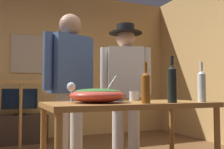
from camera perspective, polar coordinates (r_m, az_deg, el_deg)
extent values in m
cube|color=tan|center=(5.01, -15.49, 2.51)|extent=(5.36, 0.10, 2.78)
cube|color=tan|center=(4.95, -17.94, 4.31)|extent=(0.60, 0.03, 0.69)
cylinder|color=#9E6B33|center=(3.96, -19.55, -8.98)|extent=(0.04, 0.04, 0.97)
cylinder|color=#9E6B33|center=(4.00, -14.65, -9.02)|extent=(0.04, 0.04, 0.97)
cylinder|color=#9E6B33|center=(4.07, -9.88, -8.98)|extent=(0.04, 0.04, 0.97)
cube|color=#9E6B33|center=(4.06, -9.87, -8.28)|extent=(0.10, 0.10, 1.07)
cube|color=#38281E|center=(4.65, -19.85, -11.25)|extent=(0.90, 0.40, 0.47)
cube|color=black|center=(4.62, -19.79, -8.26)|extent=(0.20, 0.12, 0.02)
cylinder|color=black|center=(4.62, -19.78, -7.64)|extent=(0.03, 0.03, 0.08)
cube|color=black|center=(4.58, -19.70, -5.07)|extent=(0.56, 0.06, 0.34)
cube|color=black|center=(4.55, -19.68, -5.08)|extent=(0.52, 0.01, 0.30)
cube|color=#9E6B33|center=(2.17, 3.80, -6.62)|extent=(1.38, 0.69, 0.04)
cylinder|color=#9E6B33|center=(2.81, 13.05, -13.83)|extent=(0.05, 0.05, 0.74)
ellipsoid|color=#CC3D2D|center=(2.04, -3.25, -4.69)|extent=(0.44, 0.44, 0.11)
ellipsoid|color=#38702D|center=(2.04, -3.24, -3.83)|extent=(0.36, 0.36, 0.05)
cylinder|color=silver|center=(2.07, -0.96, -3.26)|extent=(0.16, 0.01, 0.22)
cylinder|color=silver|center=(2.26, -9.03, -5.87)|extent=(0.07, 0.07, 0.01)
cylinder|color=silver|center=(2.26, -9.02, -4.67)|extent=(0.01, 0.01, 0.09)
ellipsoid|color=silver|center=(2.26, -9.00, -2.70)|extent=(0.07, 0.07, 0.08)
cylinder|color=silver|center=(2.29, 19.18, -2.84)|extent=(0.07, 0.07, 0.23)
cone|color=silver|center=(2.29, 19.12, 0.47)|extent=(0.07, 0.07, 0.03)
cylinder|color=silver|center=(2.30, 19.09, 1.72)|extent=(0.03, 0.03, 0.07)
cylinder|color=black|center=(2.09, 13.14, -2.49)|extent=(0.07, 0.07, 0.26)
cone|color=black|center=(2.10, 13.08, 1.57)|extent=(0.07, 0.07, 0.03)
cylinder|color=black|center=(2.10, 13.06, 3.02)|extent=(0.03, 0.03, 0.07)
cylinder|color=brown|center=(1.94, 7.47, -3.31)|extent=(0.07, 0.07, 0.21)
cone|color=brown|center=(1.95, 7.44, 0.18)|extent=(0.07, 0.07, 0.03)
cylinder|color=brown|center=(1.95, 7.43, 1.67)|extent=(0.03, 0.03, 0.07)
cylinder|color=white|center=(2.48, 4.81, -4.73)|extent=(0.09, 0.09, 0.09)
torus|color=white|center=(2.50, 5.95, -4.61)|extent=(0.05, 0.01, 0.05)
cylinder|color=#3866B2|center=(2.30, 1.42, -4.86)|extent=(0.08, 0.08, 0.09)
torus|color=#3866B2|center=(2.33, 2.59, -4.74)|extent=(0.05, 0.01, 0.05)
cylinder|color=beige|center=(2.82, -7.88, -12.75)|extent=(0.13, 0.13, 0.85)
cylinder|color=beige|center=(2.72, -11.04, -13.07)|extent=(0.13, 0.13, 0.85)
cube|color=#3D5684|center=(2.74, -9.28, 2.22)|extent=(0.47, 0.35, 0.60)
cylinder|color=#3D5684|center=(2.90, -5.02, 2.18)|extent=(0.09, 0.09, 0.57)
cylinder|color=#3D5684|center=(2.61, -14.02, 2.90)|extent=(0.09, 0.09, 0.57)
sphere|color=#A37556|center=(2.81, -9.20, 10.71)|extent=(0.23, 0.23, 0.23)
cylinder|color=beige|center=(3.00, 4.82, -12.66)|extent=(0.13, 0.13, 0.80)
cylinder|color=beige|center=(2.98, 1.31, -12.72)|extent=(0.13, 0.13, 0.80)
cube|color=beige|center=(2.96, 3.03, 0.48)|extent=(0.44, 0.34, 0.57)
cylinder|color=beige|center=(3.00, 7.71, 0.73)|extent=(0.09, 0.09, 0.54)
cylinder|color=beige|center=(2.95, -1.73, 0.77)|extent=(0.09, 0.09, 0.54)
sphere|color=#D8A884|center=(3.01, 3.01, 7.97)|extent=(0.22, 0.22, 0.22)
cylinder|color=black|center=(3.03, 3.00, 9.09)|extent=(0.39, 0.39, 0.01)
cylinder|color=black|center=(3.04, 3.00, 10.01)|extent=(0.21, 0.21, 0.10)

